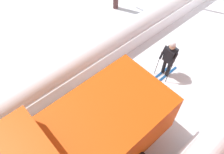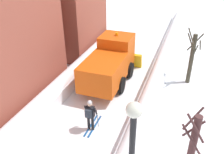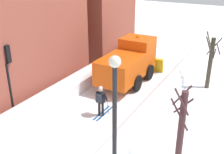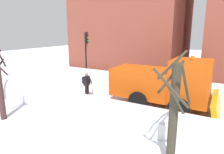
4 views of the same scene
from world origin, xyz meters
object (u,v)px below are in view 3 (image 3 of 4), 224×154
Objects in this scene: skier at (101,100)px; bare_tree_near at (181,125)px; bare_tree_mid at (211,61)px; plow_truck at (129,62)px; street_lamp at (115,111)px; traffic_light_pole at (9,70)px.

bare_tree_near is at bearing -18.73° from skier.
bare_tree_near is 8.31m from bare_tree_mid.
bare_tree_mid reaches higher than plow_truck.
plow_truck reaches higher than skier.
street_lamp is 11.19m from bare_tree_mid.
traffic_light_pole is 12.48m from bare_tree_mid.
traffic_light_pole reaches higher than bare_tree_mid.
bare_tree_mid is (8.20, 9.34, -1.10)m from traffic_light_pole.
plow_truck is 8.43m from traffic_light_pole.
street_lamp reaches higher than bare_tree_mid.
street_lamp is at bearing -67.60° from plow_truck.
bare_tree_mid is (5.15, 1.64, 0.42)m from plow_truck.
bare_tree_near reaches higher than skier.
bare_tree_near is 0.91× the size of bare_tree_mid.
bare_tree_mid is at bearing 17.66° from plow_truck.
plow_truck is 1.12× the size of street_lamp.
bare_tree_mid is (1.28, 11.01, -1.49)m from street_lamp.
bare_tree_mid is (4.48, 6.65, 0.89)m from skier.
traffic_light_pole is at bearing 166.43° from street_lamp.
traffic_light_pole is 1.11× the size of bare_tree_mid.
traffic_light_pole is at bearing -173.06° from bare_tree_near.
skier is 0.47× the size of bare_tree_mid.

